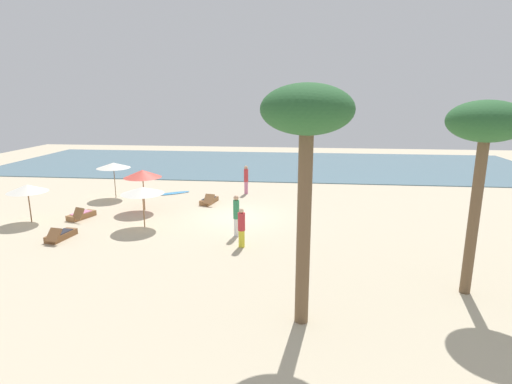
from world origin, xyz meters
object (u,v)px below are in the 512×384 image
(umbrella_2, at_px, (142,190))
(palm_1, at_px, (307,122))
(umbrella_1, at_px, (113,165))
(person_0, at_px, (236,215))
(lounger_1, at_px, (209,200))
(palm_2, at_px, (485,129))
(umbrella_0, at_px, (27,188))
(umbrella_3, at_px, (143,174))
(person_1, at_px, (242,227))
(lounger_0, at_px, (60,235))
(surfboard, at_px, (173,193))
(lounger_2, at_px, (81,215))
(person_2, at_px, (246,179))

(umbrella_2, relative_size, palm_1, 0.31)
(umbrella_1, relative_size, person_0, 1.16)
(umbrella_2, height_order, palm_1, palm_1)
(lounger_1, bearing_deg, palm_2, -43.34)
(umbrella_0, relative_size, lounger_1, 1.11)
(umbrella_2, height_order, umbrella_3, umbrella_3)
(umbrella_2, height_order, person_1, umbrella_2)
(palm_2, bearing_deg, palm_1, -156.47)
(umbrella_1, bearing_deg, umbrella_0, -111.24)
(umbrella_3, bearing_deg, lounger_0, -111.99)
(umbrella_2, relative_size, palm_2, 0.34)
(surfboard, bearing_deg, umbrella_0, -128.56)
(umbrella_0, relative_size, lounger_2, 1.13)
(lounger_0, bearing_deg, lounger_2, 103.08)
(umbrella_3, relative_size, surfboard, 1.10)
(umbrella_1, relative_size, person_1, 1.30)
(person_1, relative_size, palm_1, 0.26)
(person_0, xyz_separation_m, person_2, (-0.63, 8.25, -0.04))
(surfboard, bearing_deg, umbrella_3, -95.80)
(person_0, bearing_deg, lounger_1, 114.37)
(person_0, bearing_deg, palm_2, -29.29)
(umbrella_3, xyz_separation_m, lounger_2, (-2.74, -1.92, -1.92))
(lounger_2, distance_m, person_2, 10.26)
(palm_1, relative_size, palm_2, 1.07)
(umbrella_3, height_order, lounger_1, umbrella_3)
(lounger_1, relative_size, person_2, 0.95)
(lounger_0, xyz_separation_m, lounger_2, (-0.72, 3.10, 0.00))
(umbrella_3, distance_m, lounger_1, 4.25)
(palm_2, xyz_separation_m, surfboard, (-13.79, 12.44, -5.32))
(person_1, height_order, palm_2, palm_2)
(person_1, height_order, person_2, person_2)
(umbrella_3, distance_m, lounger_0, 5.74)
(lounger_2, xyz_separation_m, person_1, (9.01, -3.18, 0.70))
(lounger_1, bearing_deg, palm_1, -66.42)
(umbrella_2, relative_size, lounger_0, 1.18)
(umbrella_3, xyz_separation_m, lounger_0, (-2.02, -5.01, -1.92))
(person_1, xyz_separation_m, palm_2, (7.92, -3.33, 4.48))
(person_2, height_order, palm_2, palm_2)
(person_0, relative_size, person_2, 1.03)
(lounger_1, bearing_deg, person_0, -65.63)
(surfboard, bearing_deg, lounger_2, -118.00)
(lounger_2, bearing_deg, person_1, -19.43)
(lounger_2, bearing_deg, lounger_0, -76.92)
(umbrella_0, bearing_deg, person_0, -5.21)
(palm_1, bearing_deg, umbrella_3, 129.29)
(person_0, height_order, surfboard, person_0)
(umbrella_0, xyz_separation_m, umbrella_3, (4.98, 2.75, 0.33))
(lounger_2, distance_m, palm_2, 18.87)
(lounger_0, relative_size, surfboard, 0.83)
(umbrella_1, height_order, person_2, umbrella_1)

